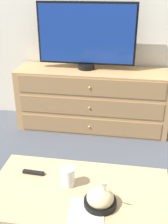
% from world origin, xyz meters
% --- Properties ---
extents(ground_plane, '(12.00, 12.00, 0.00)m').
position_xyz_m(ground_plane, '(0.00, 0.00, 0.00)').
color(ground_plane, '#474C56').
extents(wall_back, '(12.00, 0.05, 2.60)m').
position_xyz_m(wall_back, '(0.00, 0.03, 1.30)').
color(wall_back, silver).
rests_on(wall_back, ground_plane).
extents(dresser, '(1.61, 0.45, 0.66)m').
position_xyz_m(dresser, '(-0.02, -0.25, 0.33)').
color(dresser, tan).
rests_on(dresser, ground_plane).
extents(tv, '(1.00, 0.17, 0.67)m').
position_xyz_m(tv, '(-0.09, -0.20, 1.01)').
color(tv, black).
rests_on(tv, dresser).
extents(coffee_table, '(1.04, 0.57, 0.43)m').
position_xyz_m(coffee_table, '(0.11, -1.82, 0.37)').
color(coffee_table, tan).
rests_on(coffee_table, ground_plane).
extents(takeout_bowl, '(0.18, 0.18, 0.19)m').
position_xyz_m(takeout_bowl, '(0.25, -1.91, 0.47)').
color(takeout_bowl, black).
rests_on(takeout_bowl, coffee_table).
extents(drink_cup, '(0.08, 0.08, 0.11)m').
position_xyz_m(drink_cup, '(0.04, -1.78, 0.48)').
color(drink_cup, '#9E6638').
rests_on(drink_cup, coffee_table).
extents(napkin, '(0.19, 0.19, 0.00)m').
position_xyz_m(napkin, '(0.18, -1.97, 0.43)').
color(napkin, white).
rests_on(napkin, coffee_table).
extents(remote_control, '(0.14, 0.03, 0.02)m').
position_xyz_m(remote_control, '(-0.19, -1.71, 0.44)').
color(remote_control, black).
rests_on(remote_control, coffee_table).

